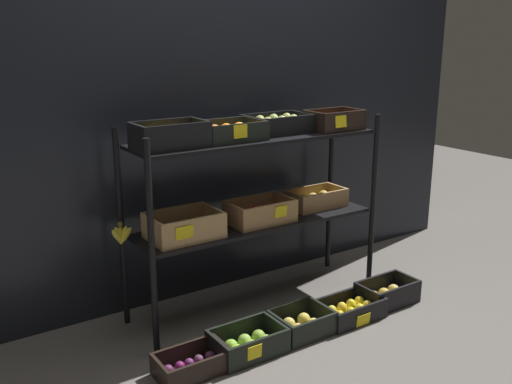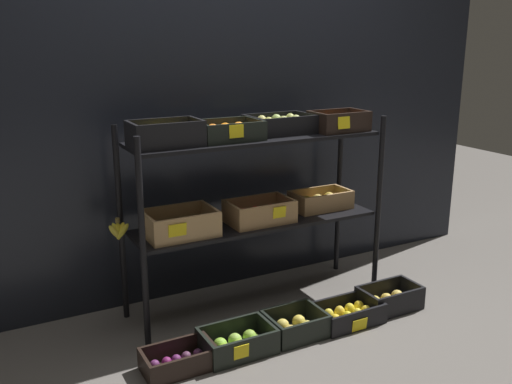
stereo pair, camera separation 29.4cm
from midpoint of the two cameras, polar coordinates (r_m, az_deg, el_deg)
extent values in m
plane|color=#605B56|center=(3.44, -2.50, -11.12)|extent=(10.00, 10.00, 0.00)
cube|color=black|center=(3.46, -6.16, 7.21)|extent=(3.85, 0.12, 2.09)
cylinder|color=black|center=(2.77, -13.45, -5.95)|extent=(0.03, 0.03, 1.09)
cylinder|color=black|center=(3.50, 9.32, -1.20)|extent=(0.03, 0.03, 1.09)
cylinder|color=black|center=(3.12, -16.02, -3.65)|extent=(0.03, 0.03, 1.09)
cylinder|color=black|center=(3.79, 5.25, 0.22)|extent=(0.03, 0.03, 1.09)
cube|color=black|center=(3.24, -2.60, -3.09)|extent=(1.42, 0.37, 0.02)
cube|color=black|center=(3.12, -2.71, 5.36)|extent=(1.42, 0.37, 0.02)
cube|color=tan|center=(3.01, -10.00, -4.45)|extent=(0.37, 0.26, 0.01)
cube|color=tan|center=(2.89, -9.08, -3.88)|extent=(0.37, 0.02, 0.12)
cube|color=tan|center=(3.10, -10.97, -2.62)|extent=(0.37, 0.02, 0.12)
cube|color=tan|center=(2.93, -13.22, -3.80)|extent=(0.02, 0.23, 0.12)
cube|color=tan|center=(3.06, -7.04, -2.66)|extent=(0.02, 0.23, 0.12)
ellipsoid|color=brown|center=(2.91, -11.41, -4.43)|extent=(0.05, 0.05, 0.07)
ellipsoid|color=brown|center=(2.94, -10.28, -4.18)|extent=(0.05, 0.05, 0.07)
ellipsoid|color=brown|center=(2.96, -8.92, -3.94)|extent=(0.05, 0.05, 0.07)
ellipsoid|color=brown|center=(2.99, -7.72, -3.68)|extent=(0.05, 0.05, 0.07)
ellipsoid|color=brown|center=(2.96, -11.98, -4.07)|extent=(0.05, 0.05, 0.07)
ellipsoid|color=brown|center=(2.99, -10.61, -3.83)|extent=(0.05, 0.05, 0.07)
ellipsoid|color=brown|center=(3.01, -9.41, -3.64)|extent=(0.05, 0.05, 0.07)
ellipsoid|color=brown|center=(3.04, -8.24, -3.42)|extent=(0.05, 0.05, 0.07)
ellipsoid|color=brown|center=(3.01, -12.37, -3.77)|extent=(0.05, 0.05, 0.07)
ellipsoid|color=brown|center=(3.04, -11.08, -3.54)|extent=(0.05, 0.05, 0.07)
ellipsoid|color=brown|center=(3.07, -9.88, -3.31)|extent=(0.05, 0.05, 0.07)
ellipsoid|color=brown|center=(3.09, -8.73, -3.10)|extent=(0.05, 0.05, 0.07)
cube|color=yellow|center=(2.85, -10.15, -4.11)|extent=(0.10, 0.01, 0.07)
cube|color=#A87F51|center=(3.22, -2.22, -2.94)|extent=(0.37, 0.23, 0.01)
cube|color=#A87F51|center=(3.11, -1.20, -2.34)|extent=(0.37, 0.02, 0.12)
cube|color=#A87F51|center=(3.28, -3.21, -1.39)|extent=(0.37, 0.02, 0.12)
cube|color=#A87F51|center=(3.11, -4.99, -2.38)|extent=(0.02, 0.20, 0.12)
cube|color=#A87F51|center=(3.29, 0.37, -1.35)|extent=(0.02, 0.20, 0.12)
sphere|color=red|center=(3.13, -3.30, -2.65)|extent=(0.07, 0.07, 0.07)
sphere|color=red|center=(3.18, -1.92, -2.33)|extent=(0.07, 0.07, 0.07)
sphere|color=red|center=(3.23, -0.58, -2.08)|extent=(0.07, 0.07, 0.07)
sphere|color=red|center=(3.19, -3.78, -2.33)|extent=(0.07, 0.07, 0.07)
sphere|color=red|center=(3.23, -2.61, -2.07)|extent=(0.07, 0.07, 0.07)
sphere|color=red|center=(3.27, -1.14, -1.82)|extent=(0.07, 0.07, 0.07)
cube|color=yellow|center=(3.13, -0.16, -2.04)|extent=(0.08, 0.01, 0.07)
cube|color=#A87F51|center=(3.50, 3.63, -1.41)|extent=(0.36, 0.20, 0.01)
cube|color=#A87F51|center=(3.42, 4.60, -0.90)|extent=(0.36, 0.02, 0.10)
cube|color=#A87F51|center=(3.56, 2.74, -0.19)|extent=(0.36, 0.02, 0.10)
cube|color=#A87F51|center=(3.39, 1.34, -0.98)|extent=(0.02, 0.17, 0.10)
cube|color=#A87F51|center=(3.59, 5.83, -0.12)|extent=(0.02, 0.17, 0.10)
sphere|color=#D1B454|center=(3.43, 2.77, -1.05)|extent=(0.07, 0.07, 0.07)
sphere|color=gold|center=(3.47, 3.95, -0.84)|extent=(0.07, 0.07, 0.07)
sphere|color=gold|center=(3.53, 5.01, -0.60)|extent=(0.07, 0.07, 0.07)
sphere|color=gold|center=(3.46, 2.32, -0.86)|extent=(0.07, 0.07, 0.07)
sphere|color=#E5C057|center=(3.51, 3.37, -0.67)|extent=(0.07, 0.07, 0.07)
sphere|color=gold|center=(3.56, 4.45, -0.43)|extent=(0.07, 0.07, 0.07)
cube|color=black|center=(2.86, -11.53, 4.45)|extent=(0.36, 0.22, 0.01)
cube|color=black|center=(2.76, -10.81, 5.47)|extent=(0.36, 0.02, 0.12)
cube|color=black|center=(2.94, -12.35, 5.99)|extent=(0.36, 0.02, 0.12)
cube|color=black|center=(2.79, -14.85, 5.34)|extent=(0.02, 0.18, 0.12)
cube|color=black|center=(2.91, -8.49, 6.10)|extent=(0.02, 0.18, 0.12)
ellipsoid|color=yellow|center=(2.79, -13.33, 5.02)|extent=(0.06, 0.06, 0.08)
ellipsoid|color=yellow|center=(2.81, -11.89, 5.18)|extent=(0.06, 0.06, 0.08)
ellipsoid|color=yellow|center=(2.84, -10.73, 5.33)|extent=(0.06, 0.06, 0.08)
ellipsoid|color=yellow|center=(2.86, -9.49, 5.46)|extent=(0.06, 0.06, 0.08)
ellipsoid|color=yellow|center=(2.84, -13.56, 5.19)|extent=(0.06, 0.06, 0.08)
ellipsoid|color=yellow|center=(2.86, -12.37, 5.34)|extent=(0.06, 0.06, 0.08)
ellipsoid|color=yellow|center=(2.89, -11.31, 5.50)|extent=(0.06, 0.06, 0.08)
ellipsoid|color=yellow|center=(2.91, -9.91, 5.64)|extent=(0.06, 0.06, 0.08)
cube|color=black|center=(3.02, -5.43, 5.28)|extent=(0.34, 0.24, 0.01)
cube|color=black|center=(2.92, -4.39, 5.96)|extent=(0.34, 0.02, 0.09)
cube|color=black|center=(3.11, -6.45, 6.51)|extent=(0.34, 0.02, 0.09)
cube|color=black|center=(2.94, -8.26, 5.93)|extent=(0.02, 0.21, 0.09)
cube|color=black|center=(3.09, -2.78, 6.53)|extent=(0.02, 0.21, 0.09)
sphere|color=orange|center=(2.95, -6.48, 5.85)|extent=(0.07, 0.07, 0.07)
sphere|color=orange|center=(2.98, -5.12, 5.98)|extent=(0.07, 0.07, 0.07)
sphere|color=orange|center=(3.02, -3.85, 6.14)|extent=(0.07, 0.07, 0.07)
sphere|color=orange|center=(3.01, -7.00, 6.03)|extent=(0.07, 0.07, 0.07)
sphere|color=orange|center=(3.05, -5.77, 6.18)|extent=(0.07, 0.07, 0.07)
sphere|color=orange|center=(3.09, -4.44, 6.33)|extent=(0.07, 0.07, 0.07)
cube|color=yellow|center=(2.90, -4.49, 6.04)|extent=(0.08, 0.01, 0.07)
cube|color=black|center=(3.24, -0.43, 6.04)|extent=(0.37, 0.24, 0.01)
cube|color=black|center=(3.14, 0.72, 6.71)|extent=(0.37, 0.02, 0.09)
cube|color=black|center=(3.33, -1.52, 7.20)|extent=(0.37, 0.02, 0.09)
cube|color=black|center=(3.14, -3.17, 6.69)|extent=(0.02, 0.21, 0.09)
cube|color=black|center=(3.33, 2.15, 7.21)|extent=(0.02, 0.21, 0.09)
ellipsoid|color=#B0B04C|center=(3.16, -1.51, 6.73)|extent=(0.07, 0.07, 0.09)
ellipsoid|color=tan|center=(3.20, -0.03, 6.86)|extent=(0.07, 0.07, 0.09)
ellipsoid|color=tan|center=(3.26, 1.18, 7.00)|extent=(0.07, 0.07, 0.09)
ellipsoid|color=tan|center=(3.22, -2.25, 6.89)|extent=(0.07, 0.07, 0.09)
ellipsoid|color=#A6C262|center=(3.27, -0.81, 7.04)|extent=(0.07, 0.07, 0.09)
ellipsoid|color=#A6AC54|center=(3.31, 0.55, 7.15)|extent=(0.07, 0.07, 0.09)
cube|color=black|center=(3.37, 5.34, 6.33)|extent=(0.32, 0.21, 0.01)
cube|color=black|center=(3.29, 6.44, 7.10)|extent=(0.32, 0.02, 0.10)
cube|color=black|center=(3.44, 4.34, 7.51)|extent=(0.32, 0.02, 0.10)
cube|color=black|center=(3.27, 3.28, 7.12)|extent=(0.02, 0.18, 0.10)
cube|color=black|center=(3.46, 7.33, 7.48)|extent=(0.02, 0.18, 0.10)
sphere|color=orange|center=(3.29, 4.73, 6.76)|extent=(0.06, 0.06, 0.06)
sphere|color=orange|center=(3.34, 5.77, 6.86)|extent=(0.06, 0.06, 0.06)
sphere|color=orange|center=(3.39, 6.68, 6.96)|extent=(0.06, 0.06, 0.06)
sphere|color=orange|center=(3.34, 4.06, 6.90)|extent=(0.06, 0.06, 0.06)
sphere|color=orange|center=(3.38, 5.01, 6.99)|extent=(0.06, 0.06, 0.06)
sphere|color=orange|center=(3.43, 6.04, 7.08)|extent=(0.06, 0.06, 0.06)
cube|color=yellow|center=(3.25, 5.96, 7.07)|extent=(0.08, 0.01, 0.07)
cylinder|color=brown|center=(3.00, -16.24, -3.19)|extent=(0.02, 0.02, 0.02)
ellipsoid|color=yellow|center=(3.01, -16.47, -4.37)|extent=(0.08, 0.03, 0.10)
ellipsoid|color=yellow|center=(3.03, -16.39, -4.26)|extent=(0.06, 0.03, 0.10)
ellipsoid|color=yellow|center=(3.02, -16.18, -4.26)|extent=(0.03, 0.03, 0.10)
ellipsoid|color=yellow|center=(3.03, -15.94, -4.22)|extent=(0.07, 0.03, 0.10)
ellipsoid|color=yellow|center=(3.02, -15.72, -4.26)|extent=(0.09, 0.03, 0.10)
cube|color=black|center=(2.84, -9.49, -17.42)|extent=(0.34, 0.20, 0.01)
cube|color=black|center=(2.74, -8.70, -17.38)|extent=(0.34, 0.02, 0.10)
cube|color=black|center=(2.88, -10.34, -15.63)|extent=(0.34, 0.02, 0.10)
cube|color=black|center=(2.76, -12.80, -17.32)|extent=(0.02, 0.17, 0.10)
cube|color=black|center=(2.87, -6.44, -15.64)|extent=(0.02, 0.17, 0.10)
sphere|color=#6C3049|center=(2.76, -11.28, -17.72)|extent=(0.05, 0.05, 0.05)
sphere|color=#612B47|center=(2.78, -10.30, -17.49)|extent=(0.05, 0.05, 0.05)
sphere|color=#662D4C|center=(2.80, -9.26, -17.18)|extent=(0.05, 0.05, 0.05)
sphere|color=#6A225A|center=(2.82, -8.16, -16.90)|extent=(0.05, 0.05, 0.05)
sphere|color=#6A1957|center=(2.84, -7.22, -16.61)|extent=(0.05, 0.05, 0.05)
sphere|color=#592453|center=(2.81, -11.92, -17.15)|extent=(0.05, 0.05, 0.05)
sphere|color=#6C1B52|center=(2.83, -10.76, -16.89)|extent=(0.05, 0.05, 0.05)
sphere|color=#5C2255|center=(2.84, -9.81, -16.66)|extent=(0.05, 0.05, 0.05)
sphere|color=#562F4A|center=(2.86, -8.85, -16.37)|extent=(0.05, 0.05, 0.05)
sphere|color=#592C51|center=(2.88, -7.71, -16.08)|extent=(0.05, 0.05, 0.05)
cube|color=black|center=(2.95, -3.78, -15.76)|extent=(0.36, 0.23, 0.01)
cube|color=black|center=(2.84, -2.67, -15.62)|extent=(0.36, 0.02, 0.12)
cube|color=black|center=(3.00, -4.88, -13.80)|extent=(0.36, 0.02, 0.12)
cube|color=black|center=(2.85, -6.94, -15.58)|extent=(0.02, 0.20, 0.12)
cube|color=black|center=(3.00, -0.85, -13.79)|extent=(0.02, 0.20, 0.12)
sphere|color=#97C834|center=(2.88, -4.97, -15.74)|extent=(0.07, 0.07, 0.07)
sphere|color=#97C13B|center=(2.91, -3.52, -15.30)|extent=(0.07, 0.07, 0.07)
sphere|color=#80B23B|center=(2.95, -1.99, -14.84)|extent=(0.07, 0.07, 0.07)
sphere|color=#83BF35|center=(2.92, -5.52, -15.25)|extent=(0.07, 0.07, 0.07)
sphere|color=#91BD48|center=(2.96, -4.09, -14.77)|extent=(0.07, 0.07, 0.07)
sphere|color=#87B437|center=(2.99, -2.66, -14.37)|extent=(0.07, 0.07, 0.07)
cube|color=yellow|center=(2.81, -3.24, -15.84)|extent=(0.08, 0.01, 0.07)
cube|color=black|center=(3.12, 1.80, -13.88)|extent=(0.31, 0.25, 0.01)
cube|color=black|center=(3.01, 3.12, -13.71)|extent=(0.31, 0.02, 0.11)
cube|color=black|center=(3.18, 0.59, -12.05)|extent=(0.31, 0.02, 0.11)
cube|color=black|center=(3.02, -0.48, -13.59)|extent=(0.02, 0.21, 0.11)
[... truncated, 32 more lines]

